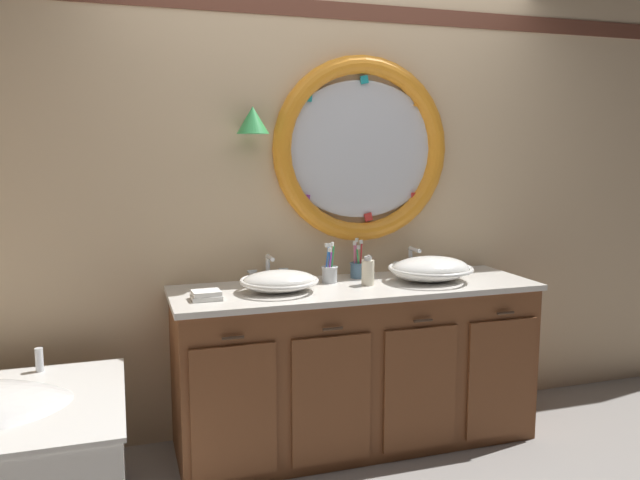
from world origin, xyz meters
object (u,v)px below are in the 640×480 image
object	(u,v)px
sink_basin_left	(279,281)
soap_dispenser	(368,272)
toothbrush_holder_left	(330,272)
toothbrush_holder_right	(357,268)
folded_hand_towel	(206,295)
sink_basin_right	(431,269)

from	to	relation	value
sink_basin_left	soap_dispenser	size ratio (longest dim) A/B	2.45
sink_basin_left	toothbrush_holder_left	distance (m)	0.34
toothbrush_holder_right	folded_hand_towel	bearing A→B (deg)	-163.29
toothbrush_holder_right	folded_hand_towel	distance (m)	0.91
folded_hand_towel	soap_dispenser	bearing A→B (deg)	4.55
sink_basin_right	folded_hand_towel	size ratio (longest dim) A/B	3.20
sink_basin_right	toothbrush_holder_right	world-z (taller)	toothbrush_holder_right
sink_basin_right	folded_hand_towel	bearing A→B (deg)	-177.27
toothbrush_holder_right	folded_hand_towel	size ratio (longest dim) A/B	1.56
sink_basin_right	toothbrush_holder_right	bearing A→B (deg)	149.59
soap_dispenser	folded_hand_towel	bearing A→B (deg)	-175.45
sink_basin_left	toothbrush_holder_left	bearing A→B (deg)	22.99
soap_dispenser	folded_hand_towel	world-z (taller)	soap_dispenser
toothbrush_holder_left	sink_basin_left	bearing A→B (deg)	-157.01
toothbrush_holder_left	soap_dispenser	bearing A→B (deg)	-35.48
toothbrush_holder_right	folded_hand_towel	xyz separation A→B (m)	(-0.87, -0.26, -0.03)
toothbrush_holder_left	toothbrush_holder_right	distance (m)	0.20
soap_dispenser	folded_hand_towel	xyz separation A→B (m)	(-0.86, -0.07, -0.05)
soap_dispenser	sink_basin_right	bearing A→B (deg)	-1.59
sink_basin_left	toothbrush_holder_right	xyz separation A→B (m)	(0.50, 0.20, 0.00)
soap_dispenser	toothbrush_holder_right	bearing A→B (deg)	85.46
sink_basin_right	toothbrush_holder_left	size ratio (longest dim) A/B	2.08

